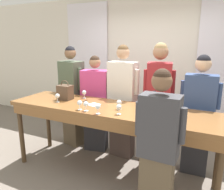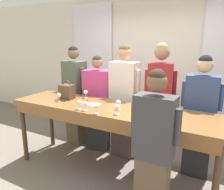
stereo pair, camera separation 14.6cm
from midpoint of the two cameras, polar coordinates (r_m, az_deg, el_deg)
The scene contains 25 objects.
ground_plane at distance 3.41m, azimuth 0.66°, elevation -19.84°, with size 18.00×18.00×0.00m, color #70665B.
wall_back at distance 4.53m, azimuth 11.51°, elevation 7.39°, with size 12.00×0.06×2.80m.
curtain_panel_left at distance 5.07m, azimuth -4.24°, elevation 7.67°, with size 1.00×0.03×2.69m.
tasting_bar at distance 2.97m, azimuth 0.49°, elevation -5.04°, with size 2.93×0.76×1.03m.
wine_bottle at distance 2.55m, azimuth 12.03°, elevation -3.47°, with size 0.08×0.08×0.32m.
handbag at distance 3.41m, azimuth -10.54°, elevation 0.89°, with size 0.21×0.16×0.30m.
wine_glass_front_left at distance 2.80m, azimuth -5.55°, elevation -2.37°, with size 0.07×0.07×0.13m.
wine_glass_front_mid at distance 2.84m, azimuth 3.16°, elevation -2.08°, with size 0.07×0.07×0.13m.
wine_glass_front_right at distance 3.29m, azimuth -12.50°, elevation -0.15°, with size 0.07×0.07×0.13m.
wine_glass_center_left at distance 3.42m, azimuth -5.69°, elevation 0.67°, with size 0.07×0.07×0.13m.
wine_glass_center_mid at distance 2.67m, azimuth -2.51°, elevation -3.12°, with size 0.07×0.07×0.13m.
wine_glass_center_right at distance 2.43m, azimuth 9.66°, elevation -5.11°, with size 0.07×0.07×0.13m.
wine_glass_back_left at distance 2.65m, azimuth 3.00°, elevation -3.28°, with size 0.07×0.07×0.13m.
wine_glass_back_mid at distance 2.86m, azimuth -7.12°, elevation -2.03°, with size 0.07×0.07×0.13m.
wine_glass_back_right at distance 3.04m, azimuth 11.65°, elevation -1.28°, with size 0.07×0.07×0.13m.
wine_glass_near_host at distance 3.80m, azimuth -12.23°, elevation 1.74°, with size 0.07×0.07×0.13m.
napkin at distance 3.08m, azimuth -3.44°, elevation -2.46°, with size 0.19×0.19×0.00m.
pen at distance 3.28m, azimuth -5.54°, elevation -1.43°, with size 0.01×0.12×0.01m.
guest_olive_jacket at distance 4.01m, azimuth -8.58°, elevation -0.25°, with size 0.52×0.35×1.81m.
guest_pink_top at distance 3.77m, azimuth -2.63°, elevation -2.37°, with size 0.57×0.33×1.67m.
guest_cream_sweater at distance 3.52m, azimuth 4.33°, elevation -1.76°, with size 0.57×0.26×1.85m.
guest_striped_shirt at distance 3.33m, azimuth 13.46°, elevation -2.45°, with size 0.46×0.34×1.88m.
guest_navy_coat at distance 3.26m, azimuth 23.16°, elevation -5.20°, with size 0.53×0.24×1.72m.
host_pouring at distance 2.24m, azimuth 12.68°, elevation -14.08°, with size 0.49×0.22×1.66m.
potted_plant at distance 5.34m, azimuth -9.76°, elevation -3.54°, with size 0.28×0.28×0.61m.
Camera 2 is at (1.39, -2.47, 1.90)m, focal length 35.00 mm.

